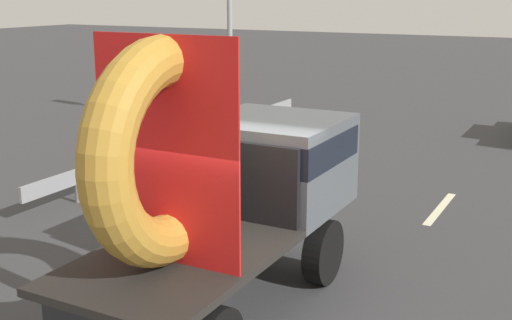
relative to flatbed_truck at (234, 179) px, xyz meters
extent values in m
plane|color=#38383A|center=(0.08, -0.51, -1.78)|extent=(120.00, 120.00, 0.00)
cylinder|color=black|center=(-0.85, 1.15, -1.30)|extent=(0.28, 0.98, 0.98)
cylinder|color=black|center=(0.85, 1.15, -1.30)|extent=(0.28, 0.98, 0.98)
cylinder|color=black|center=(-0.85, -1.97, -1.30)|extent=(0.28, 0.98, 0.98)
cube|color=black|center=(0.00, -0.38, -0.83)|extent=(1.30, 5.03, 0.25)
cube|color=#4C5156|center=(0.00, 1.15, -0.03)|extent=(2.00, 1.97, 1.35)
cube|color=black|center=(0.00, 1.10, 0.27)|extent=(2.02, 1.87, 0.44)
cube|color=black|center=(0.00, -1.36, -0.65)|extent=(2.00, 3.06, 0.10)
cube|color=black|center=(0.00, 0.12, -0.05)|extent=(1.80, 0.08, 1.10)
torus|color=#B7842D|center=(0.00, -1.51, 0.70)|extent=(0.57, 2.62, 2.62)
cube|color=red|center=(0.00, -1.51, 0.70)|extent=(1.90, 0.03, 2.62)
cylinder|color=gray|center=(-6.17, 10.41, 0.88)|extent=(0.16, 0.16, 5.34)
cube|color=gray|center=(-5.10, 6.73, -1.23)|extent=(0.06, 11.77, 0.32)
cylinder|color=slate|center=(-5.10, 2.32, -1.51)|extent=(0.10, 0.10, 0.55)
cylinder|color=slate|center=(-5.10, 5.26, -1.51)|extent=(0.10, 0.10, 0.55)
cylinder|color=slate|center=(-5.10, 8.20, -1.51)|extent=(0.10, 0.10, 0.55)
cylinder|color=slate|center=(-5.10, 11.14, -1.51)|extent=(0.10, 0.10, 0.55)
cube|color=beige|center=(-1.61, 6.12, -1.78)|extent=(0.16, 2.77, 0.01)
cube|color=beige|center=(1.61, 5.45, -1.78)|extent=(0.16, 2.23, 0.01)
camera|label=1|loc=(4.26, -7.31, 2.45)|focal=45.95mm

